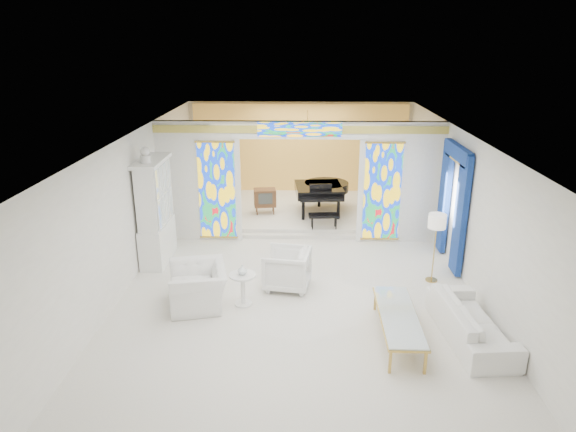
{
  "coord_description": "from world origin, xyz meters",
  "views": [
    {
      "loc": [
        0.06,
        -10.21,
        4.84
      ],
      "look_at": [
        -0.23,
        0.2,
        1.24
      ],
      "focal_mm": 32.0,
      "sensor_mm": 36.0,
      "label": 1
    }
  ],
  "objects_px": {
    "armchair_left": "(198,286)",
    "tv_console": "(265,198)",
    "china_cabinet": "(155,212)",
    "armchair_right": "(287,269)",
    "sofa": "(471,321)",
    "grand_piano": "(322,189)",
    "coffee_table": "(398,316)"
  },
  "relations": [
    {
      "from": "china_cabinet",
      "to": "armchair_right",
      "type": "height_order",
      "value": "china_cabinet"
    },
    {
      "from": "armchair_right",
      "to": "grand_piano",
      "type": "xyz_separation_m",
      "value": [
        0.87,
        4.42,
        0.42
      ]
    },
    {
      "from": "grand_piano",
      "to": "tv_console",
      "type": "xyz_separation_m",
      "value": [
        -1.61,
        -0.22,
        -0.2
      ]
    },
    {
      "from": "china_cabinet",
      "to": "grand_piano",
      "type": "bearing_deg",
      "value": 39.01
    },
    {
      "from": "china_cabinet",
      "to": "armchair_right",
      "type": "bearing_deg",
      "value": -23.38
    },
    {
      "from": "china_cabinet",
      "to": "sofa",
      "type": "relative_size",
      "value": 1.24
    },
    {
      "from": "china_cabinet",
      "to": "armchair_right",
      "type": "relative_size",
      "value": 3.01
    },
    {
      "from": "armchair_right",
      "to": "coffee_table",
      "type": "distance_m",
      "value": 2.69
    },
    {
      "from": "grand_piano",
      "to": "china_cabinet",
      "type": "bearing_deg",
      "value": -145.84
    },
    {
      "from": "coffee_table",
      "to": "grand_piano",
      "type": "xyz_separation_m",
      "value": [
        -1.07,
        6.28,
        0.41
      ]
    },
    {
      "from": "armchair_left",
      "to": "sofa",
      "type": "xyz_separation_m",
      "value": [
        4.85,
        -1.03,
        -0.07
      ]
    },
    {
      "from": "coffee_table",
      "to": "armchair_right",
      "type": "bearing_deg",
      "value": 136.07
    },
    {
      "from": "armchair_left",
      "to": "tv_console",
      "type": "xyz_separation_m",
      "value": [
        0.93,
        4.98,
        0.25
      ]
    },
    {
      "from": "armchair_right",
      "to": "tv_console",
      "type": "relative_size",
      "value": 1.29
    },
    {
      "from": "armchair_left",
      "to": "grand_piano",
      "type": "height_order",
      "value": "grand_piano"
    },
    {
      "from": "grand_piano",
      "to": "armchair_right",
      "type": "bearing_deg",
      "value": -105.98
    },
    {
      "from": "grand_piano",
      "to": "tv_console",
      "type": "distance_m",
      "value": 1.64
    },
    {
      "from": "armchair_left",
      "to": "tv_console",
      "type": "relative_size",
      "value": 1.71
    },
    {
      "from": "china_cabinet",
      "to": "sofa",
      "type": "distance_m",
      "value": 6.96
    },
    {
      "from": "china_cabinet",
      "to": "grand_piano",
      "type": "relative_size",
      "value": 1.09
    },
    {
      "from": "armchair_left",
      "to": "armchair_right",
      "type": "bearing_deg",
      "value": 101.99
    },
    {
      "from": "sofa",
      "to": "grand_piano",
      "type": "relative_size",
      "value": 0.88
    },
    {
      "from": "grand_piano",
      "to": "tv_console",
      "type": "bearing_deg",
      "value": -177.14
    },
    {
      "from": "armchair_left",
      "to": "coffee_table",
      "type": "distance_m",
      "value": 3.76
    },
    {
      "from": "grand_piano",
      "to": "sofa",
      "type": "bearing_deg",
      "value": -74.54
    },
    {
      "from": "tv_console",
      "to": "armchair_left",
      "type": "bearing_deg",
      "value": -108.88
    },
    {
      "from": "sofa",
      "to": "armchair_left",
      "type": "bearing_deg",
      "value": 72.89
    },
    {
      "from": "china_cabinet",
      "to": "armchair_left",
      "type": "distance_m",
      "value": 2.58
    },
    {
      "from": "armchair_left",
      "to": "armchair_right",
      "type": "relative_size",
      "value": 1.32
    },
    {
      "from": "armchair_right",
      "to": "sofa",
      "type": "xyz_separation_m",
      "value": [
        3.18,
        -1.81,
        -0.09
      ]
    },
    {
      "from": "armchair_left",
      "to": "tv_console",
      "type": "height_order",
      "value": "tv_console"
    },
    {
      "from": "china_cabinet",
      "to": "tv_console",
      "type": "relative_size",
      "value": 3.88
    }
  ]
}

